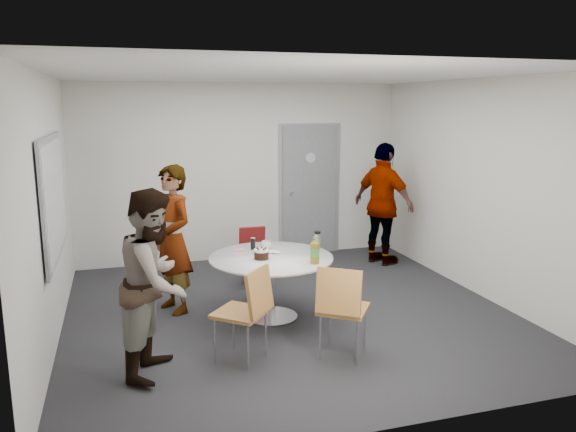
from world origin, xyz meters
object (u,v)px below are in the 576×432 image
object	(u,v)px
chair_near_left	(249,305)
person_right	(383,204)
table	(273,265)
door	(309,190)
whiteboard	(54,197)
chair_near_right	(341,303)
person_main	(173,239)
person_left	(155,282)
chair_far	(254,251)

from	to	relation	value
chair_near_left	person_right	size ratio (longest dim) A/B	0.50
table	door	bearing A→B (deg)	62.95
whiteboard	chair_near_right	size ratio (longest dim) A/B	2.06
chair_near_left	chair_near_right	bearing A→B (deg)	-62.73
person_right	person_main	bearing A→B (deg)	85.16
chair_near_left	door	bearing A→B (deg)	14.30
door	person_right	size ratio (longest dim) A/B	1.16
door	whiteboard	xyz separation A→B (m)	(-3.56, -2.28, 0.42)
door	chair_near_left	bearing A→B (deg)	-117.07
whiteboard	person_main	distance (m)	1.36
chair_near_left	chair_near_right	size ratio (longest dim) A/B	0.99
door	person_left	xyz separation A→B (m)	(-2.66, -3.51, -0.19)
door	chair_near_left	world-z (taller)	door
door	person_left	distance (m)	4.41
table	chair_far	size ratio (longest dim) A/B	1.78
door	table	distance (m)	2.93
table	whiteboard	bearing A→B (deg)	172.32
door	table	world-z (taller)	door
table	person_left	distance (m)	1.64
person_main	person_right	distance (m)	3.39
chair_far	person_right	size ratio (longest dim) A/B	0.42
chair_near_right	person_left	distance (m)	1.71
table	person_right	size ratio (longest dim) A/B	0.75
chair_near_left	person_left	bearing A→B (deg)	127.07
chair_near_right	chair_far	size ratio (longest dim) A/B	1.19
whiteboard	chair_near_left	size ratio (longest dim) A/B	2.08
table	person_right	xyz separation A→B (m)	(2.17, 1.66, 0.29)
chair_far	door	bearing A→B (deg)	-131.98
table	chair_near_left	world-z (taller)	table
table	chair_near_left	size ratio (longest dim) A/B	1.51
person_right	chair_near_right	bearing A→B (deg)	123.55
door	table	bearing A→B (deg)	-117.05
chair_near_left	table	bearing A→B (deg)	14.25
chair_near_right	chair_near_left	bearing A→B (deg)	-158.51
table	person_main	xyz separation A→B (m)	(-1.04, 0.56, 0.24)
table	person_main	distance (m)	1.20
person_left	door	bearing A→B (deg)	-14.41
door	whiteboard	world-z (taller)	door
table	person_main	bearing A→B (deg)	151.62
person_main	person_right	size ratio (longest dim) A/B	0.94
door	person_main	size ratio (longest dim) A/B	1.23
chair_near_right	person_left	world-z (taller)	person_left
door	person_main	distance (m)	3.11
whiteboard	person_left	xyz separation A→B (m)	(0.90, -1.23, -0.61)
door	person_left	size ratio (longest dim) A/B	1.26
chair_near_left	chair_near_right	world-z (taller)	chair_near_right
chair_near_left	person_right	bearing A→B (deg)	-3.95
chair_near_left	person_main	size ratio (longest dim) A/B	0.53
whiteboard	chair_near_right	xyz separation A→B (m)	(2.57, -1.50, -0.89)
chair_far	person_right	bearing A→B (deg)	-167.85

